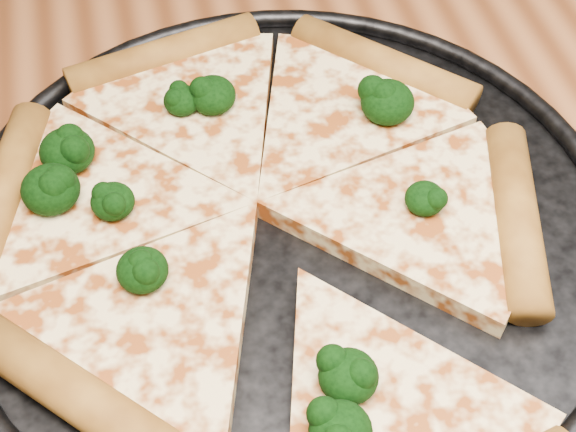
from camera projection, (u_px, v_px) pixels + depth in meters
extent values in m
cube|color=brown|center=(435.00, 243.00, 0.54)|extent=(1.20, 0.90, 0.04)
cylinder|color=black|center=(288.00, 230.00, 0.52)|extent=(0.40, 0.40, 0.01)
torus|color=black|center=(288.00, 222.00, 0.52)|extent=(0.41, 0.41, 0.01)
cylinder|color=#A16D28|center=(384.00, 65.00, 0.60)|extent=(0.12, 0.12, 0.03)
cylinder|color=#A16D28|center=(164.00, 56.00, 0.60)|extent=(0.14, 0.06, 0.03)
cylinder|color=#A16D28|center=(4.00, 194.00, 0.52)|extent=(0.06, 0.14, 0.03)
cylinder|color=#A16D28|center=(83.00, 400.00, 0.43)|extent=(0.12, 0.12, 0.03)
cylinder|color=#A16D28|center=(516.00, 217.00, 0.51)|extent=(0.06, 0.14, 0.03)
ellipsoid|color=black|center=(387.00, 102.00, 0.56)|extent=(0.04, 0.04, 0.03)
ellipsoid|color=black|center=(113.00, 201.00, 0.50)|extent=(0.03, 0.03, 0.02)
ellipsoid|color=black|center=(340.00, 431.00, 0.41)|extent=(0.03, 0.03, 0.02)
ellipsoid|color=black|center=(425.00, 198.00, 0.51)|extent=(0.02, 0.02, 0.02)
ellipsoid|color=black|center=(67.00, 151.00, 0.53)|extent=(0.03, 0.03, 0.03)
ellipsoid|color=black|center=(213.00, 95.00, 0.56)|extent=(0.03, 0.03, 0.02)
ellipsoid|color=black|center=(182.00, 100.00, 0.56)|extent=(0.02, 0.02, 0.02)
ellipsoid|color=black|center=(348.00, 376.00, 0.43)|extent=(0.03, 0.03, 0.02)
ellipsoid|color=black|center=(142.00, 270.00, 0.47)|extent=(0.03, 0.03, 0.02)
ellipsoid|color=black|center=(51.00, 189.00, 0.51)|extent=(0.04, 0.04, 0.03)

